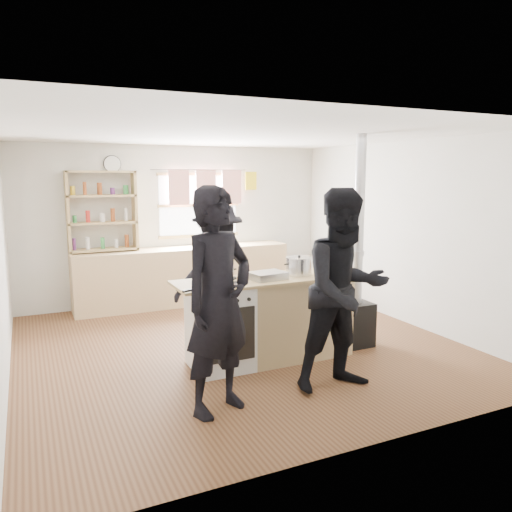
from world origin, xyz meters
name	(u,v)px	position (x,y,z in m)	size (l,w,h in m)	color
ground	(239,346)	(0.00, 0.00, -0.01)	(5.00, 5.00, 0.01)	brown
back_counter	(184,276)	(0.00, 2.22, 0.45)	(3.40, 0.55, 0.90)	tan
shelving_unit	(102,211)	(-1.20, 2.34, 1.51)	(1.00, 0.28, 1.20)	tan
thermos	(229,236)	(0.77, 2.22, 1.04)	(0.10, 0.10, 0.28)	silver
cooking_island	(270,319)	(0.14, -0.55, 0.47)	(1.97, 0.64, 0.93)	white
skillet_greens	(210,286)	(-0.63, -0.77, 0.96)	(0.42, 0.42, 0.05)	black
roast_tray	(268,275)	(0.08, -0.61, 0.97)	(0.41, 0.32, 0.08)	silver
stockpot_stove	(224,272)	(-0.34, -0.41, 1.01)	(0.21, 0.21, 0.17)	#B1B1B3
stockpot_counter	(299,266)	(0.51, -0.55, 1.03)	(0.30, 0.30, 0.22)	silver
bread_board	(336,269)	(0.93, -0.66, 0.98)	(0.33, 0.29, 0.12)	tan
flue_heater	(357,293)	(1.29, -0.57, 0.65)	(0.35, 0.35, 2.50)	black
person_near_left	(218,301)	(-0.81, -1.46, 0.98)	(0.71, 0.47, 1.96)	black
person_near_right	(345,290)	(0.45, -1.52, 0.96)	(0.93, 0.73, 1.92)	black
person_far	(217,272)	(-0.14, 0.33, 0.86)	(1.11, 0.64, 1.72)	black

